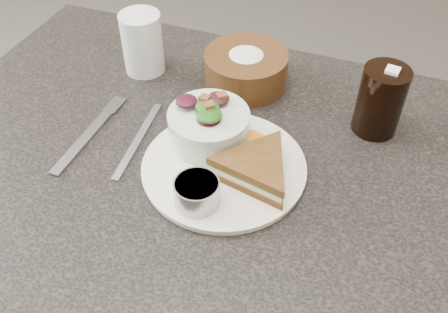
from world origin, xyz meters
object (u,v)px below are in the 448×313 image
Objects in this scene: water_glass at (142,43)px; sandwich at (256,168)px; dining_table at (214,281)px; dressing_ramekin at (197,193)px; salad_bowl at (209,122)px; cola_glass at (381,98)px; dinner_plate at (224,168)px; bread_basket at (246,64)px.

sandwich is at bearing -35.42° from water_glass.
dressing_ramekin is (0.02, -0.10, 0.41)m from dining_table.
water_glass reaches higher than dining_table.
cola_glass is (0.25, 0.14, 0.02)m from salad_bowl.
cola_glass is at bearing -2.34° from water_glass.
sandwich is at bearing -28.95° from salad_bowl.
dinner_plate is 1.69× the size of sandwich.
dining_table is 0.38m from dinner_plate.
water_glass is (-0.24, 0.20, 0.05)m from dinner_plate.
cola_glass is at bearing 63.53° from sandwich.
dining_table is at bearing 146.35° from dinner_plate.
bread_basket is (-0.10, 0.23, 0.01)m from sandwich.
salad_bowl reaches higher than dressing_ramekin.
water_glass is (-0.20, 0.16, 0.01)m from salad_bowl.
salad_bowl is 0.25m from water_glass.
salad_bowl is at bearing 104.64° from dressing_ramekin.
dining_table is 0.51m from water_glass.
water_glass is at bearing 155.79° from sandwich.
dinner_plate is 1.94× the size of salad_bowl.
salad_bowl is 0.18m from bread_basket.
sandwich is at bearing -127.69° from cola_glass.
salad_bowl is (-0.04, 0.05, 0.04)m from dinner_plate.
salad_bowl is at bearing -38.29° from water_glass.
bread_basket reaches higher than dining_table.
dressing_ramekin is 0.37m from water_glass.
sandwich reaches higher than dining_table.
dining_table is 0.42m from sandwich.
sandwich is 0.10m from dressing_ramekin.
water_glass is (-0.30, 0.21, 0.03)m from sandwich.
dinner_plate is at bearing -33.65° from dining_table.
dinner_plate is at bearing -46.98° from salad_bowl.
cola_glass is (0.21, 0.27, 0.03)m from dressing_ramekin.
dressing_ramekin is 0.57× the size of water_glass.
salad_bowl is 1.12× the size of water_glass.
dressing_ramekin is (0.03, -0.13, -0.02)m from salad_bowl.
dinner_plate is at bearing -176.58° from sandwich.
dressing_ramekin is 0.51× the size of cola_glass.
water_glass is at bearing 129.04° from dressing_ramekin.
sandwich is 0.24m from cola_glass.
water_glass is at bearing -173.05° from bread_basket.
dining_table is 3.96× the size of dinner_plate.
dining_table is at bearing -145.17° from cola_glass.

